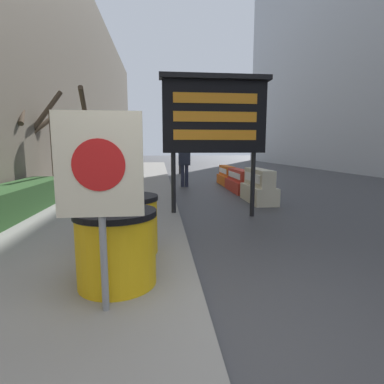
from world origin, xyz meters
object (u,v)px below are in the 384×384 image
(barrel_drum_foreground, at_px, (116,247))
(jersey_barrier_orange_far, at_px, (227,176))
(message_board, at_px, (214,116))
(traffic_cone_near, at_px, (245,185))
(barrel_drum_middle, at_px, (127,224))
(pedestrian_worker, at_px, (185,160))
(jersey_barrier_red_striped, at_px, (239,182))
(jersey_barrier_cream, at_px, (259,188))
(warning_sign, at_px, (100,177))
(traffic_light_near_curb, at_px, (180,120))

(barrel_drum_foreground, distance_m, jersey_barrier_orange_far, 9.79)
(barrel_drum_foreground, bearing_deg, message_board, 64.55)
(message_board, height_order, traffic_cone_near, message_board)
(barrel_drum_middle, bearing_deg, traffic_cone_near, 59.65)
(jersey_barrier_orange_far, distance_m, pedestrian_worker, 2.01)
(jersey_barrier_orange_far, bearing_deg, jersey_barrier_red_striped, -90.00)
(message_board, bearing_deg, jersey_barrier_cream, 46.96)
(barrel_drum_foreground, distance_m, barrel_drum_middle, 0.95)
(barrel_drum_middle, xyz_separation_m, warning_sign, (-0.04, -1.48, 0.78))
(message_board, distance_m, traffic_light_near_curb, 11.34)
(traffic_light_near_curb, bearing_deg, warning_sign, -96.18)
(barrel_drum_middle, bearing_deg, barrel_drum_foreground, -90.48)
(barrel_drum_middle, relative_size, message_board, 0.28)
(barrel_drum_middle, height_order, warning_sign, warning_sign)
(barrel_drum_middle, distance_m, message_board, 3.39)
(barrel_drum_middle, bearing_deg, jersey_barrier_orange_far, 68.82)
(barrel_drum_middle, bearing_deg, warning_sign, -91.49)
(warning_sign, bearing_deg, jersey_barrier_cream, 60.10)
(traffic_cone_near, distance_m, pedestrian_worker, 3.03)
(warning_sign, distance_m, pedestrian_worker, 9.39)
(jersey_barrier_red_striped, height_order, pedestrian_worker, pedestrian_worker)
(jersey_barrier_cream, xyz_separation_m, traffic_light_near_curb, (-1.60, 9.59, 2.71))
(barrel_drum_foreground, bearing_deg, traffic_light_near_curb, 83.72)
(barrel_drum_foreground, relative_size, traffic_light_near_curb, 0.19)
(traffic_cone_near, bearing_deg, jersey_barrier_orange_far, 89.57)
(barrel_drum_middle, bearing_deg, message_board, 56.72)
(barrel_drum_middle, distance_m, traffic_cone_near, 6.32)
(jersey_barrier_cream, distance_m, traffic_light_near_curb, 10.10)
(jersey_barrier_red_striped, xyz_separation_m, traffic_light_near_curb, (-1.60, 7.46, 2.78))
(jersey_barrier_cream, height_order, jersey_barrier_orange_far, jersey_barrier_cream)
(traffic_cone_near, bearing_deg, pedestrian_worker, 127.49)
(jersey_barrier_red_striped, distance_m, jersey_barrier_orange_far, 1.99)
(traffic_cone_near, xyz_separation_m, traffic_light_near_curb, (-1.58, 8.31, 2.80))
(message_board, height_order, traffic_light_near_curb, traffic_light_near_curb)
(message_board, bearing_deg, barrel_drum_foreground, -115.45)
(jersey_barrier_red_striped, bearing_deg, pedestrian_worker, 140.63)
(warning_sign, bearing_deg, barrel_drum_foreground, 86.73)
(barrel_drum_middle, relative_size, warning_sign, 0.49)
(pedestrian_worker, bearing_deg, jersey_barrier_orange_far, 21.37)
(message_board, relative_size, pedestrian_worker, 1.71)
(barrel_drum_middle, bearing_deg, pedestrian_worker, 79.77)
(jersey_barrier_orange_far, relative_size, traffic_cone_near, 2.54)
(jersey_barrier_red_striped, distance_m, pedestrian_worker, 2.44)
(barrel_drum_foreground, height_order, barrel_drum_middle, same)
(message_board, distance_m, pedestrian_worker, 5.45)
(jersey_barrier_orange_far, relative_size, traffic_light_near_curb, 0.39)
(traffic_light_near_curb, bearing_deg, jersey_barrier_orange_far, -73.67)
(barrel_drum_foreground, xyz_separation_m, pedestrian_worker, (1.41, 8.74, 0.53))
(jersey_barrier_cream, height_order, jersey_barrier_red_striped, jersey_barrier_cream)
(jersey_barrier_orange_far, bearing_deg, barrel_drum_middle, -111.18)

